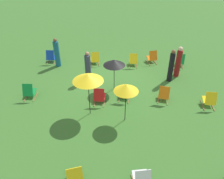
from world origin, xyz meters
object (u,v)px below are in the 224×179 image
object	(u,v)px
deckchair_4	(125,93)
umbrella_1	(114,63)
deckchair_7	(29,92)
deckchair_6	(164,94)
deckchair_3	(75,177)
deckchair_5	(133,60)
person_0	(178,62)
umbrella_2	(126,88)
deckchair_9	(51,57)
deckchair_8	(152,57)
umbrella_0	(88,78)
deckchair_1	(99,96)
deckchair_10	(95,59)
person_1	(88,67)
deckchair_2	(142,179)
deckchair_11	(180,61)
person_2	(57,53)
deckchair_0	(209,100)
person_3	(171,66)

from	to	relation	value
deckchair_4	umbrella_1	xyz separation A→B (m)	(0.53, -0.87, 1.14)
deckchair_7	deckchair_6	bearing A→B (deg)	179.48
deckchair_3	deckchair_5	bearing A→B (deg)	-122.23
deckchair_3	person_0	distance (m)	8.29
umbrella_2	deckchair_9	bearing A→B (deg)	-49.10
deckchair_8	umbrella_2	distance (m)	5.77
umbrella_0	deckchair_9	bearing A→B (deg)	-58.36
deckchair_9	deckchair_1	bearing A→B (deg)	131.19
deckchair_10	umbrella_2	size ratio (longest dim) A/B	0.47
umbrella_1	person_1	size ratio (longest dim) A/B	0.99
umbrella_1	person_1	bearing A→B (deg)	-29.48
deckchair_6	person_0	world-z (taller)	person_0
deckchair_4	deckchair_8	size ratio (longest dim) A/B	0.97
deckchair_9	umbrella_0	xyz separation A→B (m)	(-2.97, 4.83, 1.47)
deckchair_6	deckchair_4	bearing A→B (deg)	11.61
umbrella_0	person_1	xyz separation A→B (m)	(0.41, -2.79, -1.05)
deckchair_8	umbrella_2	bearing A→B (deg)	56.91
deckchair_2	deckchair_9	size ratio (longest dim) A/B	1.00
deckchair_2	umbrella_2	bearing A→B (deg)	-90.12
deckchair_6	deckchair_11	bearing A→B (deg)	-99.52
deckchair_4	umbrella_0	bearing A→B (deg)	47.60
umbrella_2	person_2	size ratio (longest dim) A/B	1.04
umbrella_2	deckchair_3	bearing A→B (deg)	63.26
deckchair_11	person_2	world-z (taller)	person_2
umbrella_0	umbrella_2	distance (m)	1.58
deckchair_0	deckchair_7	size ratio (longest dim) A/B	1.00
deckchair_1	person_3	distance (m)	4.22
umbrella_1	person_3	xyz separation A→B (m)	(-2.95, -0.94, -0.64)
deckchair_5	umbrella_2	bearing A→B (deg)	85.67
deckchair_5	deckchair_9	world-z (taller)	same
deckchair_1	deckchair_2	xyz separation A→B (m)	(-1.66, 4.25, 0.00)
umbrella_0	umbrella_2	world-z (taller)	umbrella_0
deckchair_4	deckchair_8	distance (m)	4.23
deckchair_10	person_2	world-z (taller)	person_2
deckchair_6	umbrella_0	bearing A→B (deg)	30.94
deckchair_5	person_0	world-z (taller)	person_0
deckchair_8	deckchair_9	size ratio (longest dim) A/B	1.03
deckchair_2	deckchair_10	distance (m)	8.45
deckchair_6	deckchair_8	xyz separation A→B (m)	(0.14, -3.92, 0.00)
person_1	person_2	size ratio (longest dim) A/B	0.97
deckchair_11	umbrella_0	world-z (taller)	umbrella_0
deckchair_8	umbrella_1	xyz separation A→B (m)	(2.23, 3.00, 1.14)
deckchair_0	deckchair_7	distance (m)	8.37
umbrella_0	person_3	bearing A→B (deg)	-143.34
deckchair_4	person_2	size ratio (longest dim) A/B	0.48
deckchair_7	deckchair_10	distance (m)	4.56
deckchair_1	umbrella_2	xyz separation A→B (m)	(-1.18, 1.15, 1.26)
deckchair_10	umbrella_2	bearing A→B (deg)	98.98
deckchair_7	umbrella_2	bearing A→B (deg)	161.90
person_3	umbrella_1	bearing A→B (deg)	169.31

